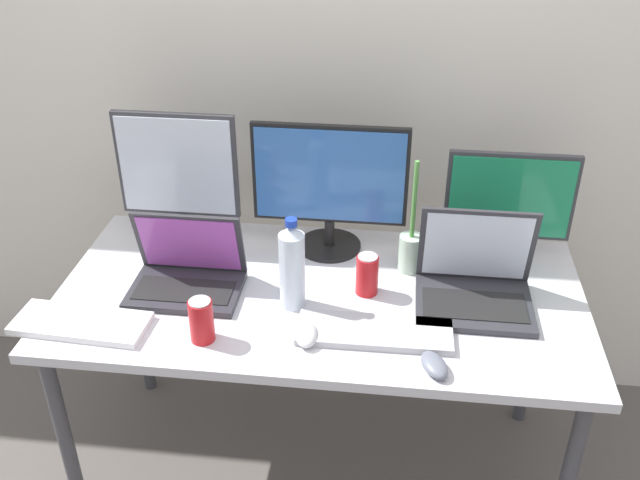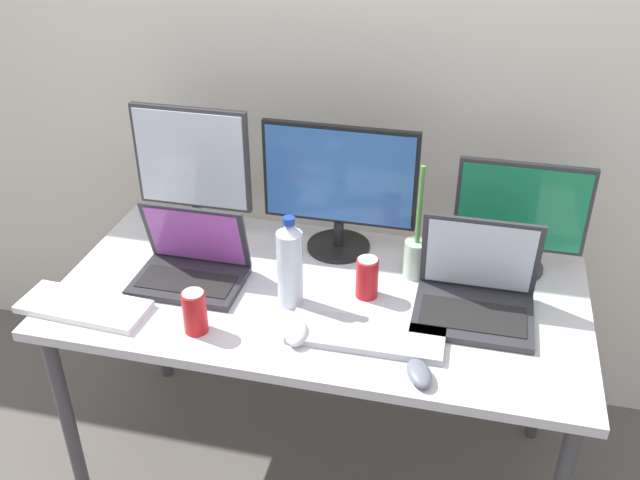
{
  "view_description": "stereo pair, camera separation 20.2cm",
  "coord_description": "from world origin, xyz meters",
  "px_view_note": "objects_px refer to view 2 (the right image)",
  "views": [
    {
      "loc": [
        0.2,
        -1.72,
        1.96
      ],
      "look_at": [
        0.0,
        0.0,
        0.92
      ],
      "focal_mm": 40.0,
      "sensor_mm": 36.0,
      "label": 1
    },
    {
      "loc": [
        0.4,
        -1.69,
        1.96
      ],
      "look_at": [
        0.0,
        0.0,
        0.92
      ],
      "focal_mm": 40.0,
      "sensor_mm": 36.0,
      "label": 2
    }
  ],
  "objects_px": {
    "laptop_silver": "(191,264)",
    "mouse_by_keyboard": "(419,373)",
    "work_desk": "(320,310)",
    "soda_can_by_laptop": "(367,278)",
    "laptop_secondary": "(476,292)",
    "mouse_by_laptop": "(297,333)",
    "soda_can_near_keyboard": "(195,312)",
    "monitor_left": "(193,170)",
    "monitor_right": "(520,216)",
    "water_bottle": "(290,265)",
    "bamboo_vase": "(416,255)",
    "monitor_center": "(338,185)",
    "keyboard_aux": "(84,307)",
    "keyboard_main": "(366,336)"
  },
  "relations": [
    {
      "from": "work_desk",
      "to": "water_bottle",
      "type": "relative_size",
      "value": 5.51
    },
    {
      "from": "keyboard_aux",
      "to": "mouse_by_laptop",
      "type": "distance_m",
      "value": 0.63
    },
    {
      "from": "laptop_secondary",
      "to": "soda_can_by_laptop",
      "type": "bearing_deg",
      "value": 179.82
    },
    {
      "from": "work_desk",
      "to": "soda_can_by_laptop",
      "type": "relative_size",
      "value": 12.34
    },
    {
      "from": "laptop_secondary",
      "to": "mouse_by_keyboard",
      "type": "distance_m",
      "value": 0.35
    },
    {
      "from": "laptop_silver",
      "to": "keyboard_main",
      "type": "relative_size",
      "value": 0.77
    },
    {
      "from": "keyboard_main",
      "to": "mouse_by_keyboard",
      "type": "bearing_deg",
      "value": -38.98
    },
    {
      "from": "monitor_right",
      "to": "soda_can_by_laptop",
      "type": "distance_m",
      "value": 0.5
    },
    {
      "from": "mouse_by_keyboard",
      "to": "water_bottle",
      "type": "height_order",
      "value": "water_bottle"
    },
    {
      "from": "keyboard_aux",
      "to": "bamboo_vase",
      "type": "xyz_separation_m",
      "value": [
        0.9,
        0.4,
        0.06
      ]
    },
    {
      "from": "bamboo_vase",
      "to": "keyboard_aux",
      "type": "bearing_deg",
      "value": -156.15
    },
    {
      "from": "mouse_by_laptop",
      "to": "soda_can_near_keyboard",
      "type": "height_order",
      "value": "soda_can_near_keyboard"
    },
    {
      "from": "monitor_center",
      "to": "mouse_by_laptop",
      "type": "bearing_deg",
      "value": -90.72
    },
    {
      "from": "keyboard_main",
      "to": "mouse_by_keyboard",
      "type": "height_order",
      "value": "mouse_by_keyboard"
    },
    {
      "from": "monitor_right",
      "to": "mouse_by_laptop",
      "type": "xyz_separation_m",
      "value": [
        -0.56,
        -0.49,
        -0.17
      ]
    },
    {
      "from": "monitor_right",
      "to": "keyboard_aux",
      "type": "relative_size",
      "value": 1.05
    },
    {
      "from": "mouse_by_laptop",
      "to": "work_desk",
      "type": "bearing_deg",
      "value": 80.07
    },
    {
      "from": "monitor_right",
      "to": "soda_can_near_keyboard",
      "type": "relative_size",
      "value": 3.1
    },
    {
      "from": "soda_can_by_laptop",
      "to": "monitor_center",
      "type": "bearing_deg",
      "value": 120.31
    },
    {
      "from": "bamboo_vase",
      "to": "mouse_by_laptop",
      "type": "bearing_deg",
      "value": -125.36
    },
    {
      "from": "laptop_secondary",
      "to": "monitor_left",
      "type": "bearing_deg",
      "value": 166.06
    },
    {
      "from": "monitor_center",
      "to": "bamboo_vase",
      "type": "relative_size",
      "value": 1.32
    },
    {
      "from": "bamboo_vase",
      "to": "work_desk",
      "type": "bearing_deg",
      "value": -149.2
    },
    {
      "from": "monitor_right",
      "to": "mouse_by_keyboard",
      "type": "bearing_deg",
      "value": -111.25
    },
    {
      "from": "mouse_by_laptop",
      "to": "soda_can_by_laptop",
      "type": "bearing_deg",
      "value": 51.44
    },
    {
      "from": "keyboard_aux",
      "to": "soda_can_near_keyboard",
      "type": "height_order",
      "value": "soda_can_near_keyboard"
    },
    {
      "from": "mouse_by_keyboard",
      "to": "monitor_center",
      "type": "bearing_deg",
      "value": 98.16
    },
    {
      "from": "monitor_left",
      "to": "mouse_by_keyboard",
      "type": "bearing_deg",
      "value": -34.38
    },
    {
      "from": "laptop_silver",
      "to": "mouse_by_keyboard",
      "type": "relative_size",
      "value": 3.02
    },
    {
      "from": "work_desk",
      "to": "keyboard_aux",
      "type": "height_order",
      "value": "keyboard_aux"
    },
    {
      "from": "work_desk",
      "to": "mouse_by_laptop",
      "type": "bearing_deg",
      "value": -92.53
    },
    {
      "from": "keyboard_main",
      "to": "mouse_by_keyboard",
      "type": "distance_m",
      "value": 0.2
    },
    {
      "from": "mouse_by_laptop",
      "to": "soda_can_near_keyboard",
      "type": "bearing_deg",
      "value": 178.65
    },
    {
      "from": "monitor_left",
      "to": "laptop_secondary",
      "type": "xyz_separation_m",
      "value": [
        0.93,
        -0.23,
        -0.17
      ]
    },
    {
      "from": "mouse_by_laptop",
      "to": "soda_can_near_keyboard",
      "type": "distance_m",
      "value": 0.28
    },
    {
      "from": "monitor_right",
      "to": "water_bottle",
      "type": "height_order",
      "value": "monitor_right"
    },
    {
      "from": "laptop_secondary",
      "to": "bamboo_vase",
      "type": "xyz_separation_m",
      "value": [
        -0.19,
        0.14,
        0.01
      ]
    },
    {
      "from": "work_desk",
      "to": "water_bottle",
      "type": "bearing_deg",
      "value": -135.02
    },
    {
      "from": "laptop_secondary",
      "to": "monitor_center",
      "type": "bearing_deg",
      "value": 151.79
    },
    {
      "from": "laptop_silver",
      "to": "soda_can_by_laptop",
      "type": "bearing_deg",
      "value": 4.1
    },
    {
      "from": "keyboard_aux",
      "to": "water_bottle",
      "type": "distance_m",
      "value": 0.6
    },
    {
      "from": "monitor_left",
      "to": "keyboard_aux",
      "type": "distance_m",
      "value": 0.56
    },
    {
      "from": "monitor_left",
      "to": "monitor_center",
      "type": "bearing_deg",
      "value": 1.39
    },
    {
      "from": "work_desk",
      "to": "keyboard_aux",
      "type": "bearing_deg",
      "value": -159.25
    },
    {
      "from": "soda_can_near_keyboard",
      "to": "bamboo_vase",
      "type": "relative_size",
      "value": 0.34
    },
    {
      "from": "work_desk",
      "to": "monitor_left",
      "type": "height_order",
      "value": "monitor_left"
    },
    {
      "from": "work_desk",
      "to": "laptop_secondary",
      "type": "xyz_separation_m",
      "value": [
        0.45,
        0.02,
        0.13
      ]
    },
    {
      "from": "work_desk",
      "to": "soda_can_by_laptop",
      "type": "height_order",
      "value": "soda_can_by_laptop"
    },
    {
      "from": "mouse_by_keyboard",
      "to": "mouse_by_laptop",
      "type": "relative_size",
      "value": 1.02
    },
    {
      "from": "monitor_center",
      "to": "soda_can_near_keyboard",
      "type": "xyz_separation_m",
      "value": [
        -0.28,
        -0.51,
        -0.17
      ]
    }
  ]
}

